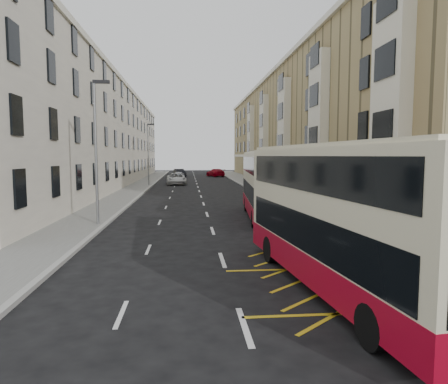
{
  "coord_description": "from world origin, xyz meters",
  "views": [
    {
      "loc": [
        -1.3,
        -10.94,
        3.99
      ],
      "look_at": [
        0.31,
        6.71,
        2.37
      ],
      "focal_mm": 32.0,
      "sensor_mm": 36.0,
      "label": 1
    }
  ],
  "objects": [
    {
      "name": "ground",
      "position": [
        0.0,
        0.0,
        0.0
      ],
      "size": [
        200.0,
        200.0,
        0.0
      ],
      "primitive_type": "plane",
      "color": "black",
      "rests_on": "ground"
    },
    {
      "name": "pavement_right",
      "position": [
        8.0,
        30.0,
        0.07
      ],
      "size": [
        4.0,
        120.0,
        0.15
      ],
      "primitive_type": "cube",
      "color": "slate",
      "rests_on": "ground"
    },
    {
      "name": "pavement_left",
      "position": [
        -7.5,
        30.0,
        0.07
      ],
      "size": [
        3.0,
        120.0,
        0.15
      ],
      "primitive_type": "cube",
      "color": "slate",
      "rests_on": "ground"
    },
    {
      "name": "kerb_right",
      "position": [
        6.0,
        30.0,
        0.07
      ],
      "size": [
        0.25,
        120.0,
        0.15
      ],
      "primitive_type": "cube",
      "color": "#9C9C96",
      "rests_on": "ground"
    },
    {
      "name": "kerb_left",
      "position": [
        -6.0,
        30.0,
        0.07
      ],
      "size": [
        0.25,
        120.0,
        0.15
      ],
      "primitive_type": "cube",
      "color": "#9C9C96",
      "rests_on": "ground"
    },
    {
      "name": "road_markings",
      "position": [
        0.0,
        45.0,
        0.01
      ],
      "size": [
        10.0,
        110.0,
        0.01
      ],
      "primitive_type": null,
      "color": "silver",
      "rests_on": "ground"
    },
    {
      "name": "terrace_right",
      "position": [
        14.88,
        45.38,
        7.52
      ],
      "size": [
        10.75,
        79.0,
        15.25
      ],
      "color": "#9B895A",
      "rests_on": "ground"
    },
    {
      "name": "terrace_left",
      "position": [
        -13.43,
        45.5,
        6.52
      ],
      "size": [
        9.18,
        79.0,
        13.25
      ],
      "color": "beige",
      "rests_on": "ground"
    },
    {
      "name": "guard_railing",
      "position": [
        6.25,
        5.75,
        0.86
      ],
      "size": [
        0.06,
        6.56,
        1.01
      ],
      "color": "#AC1306",
      "rests_on": "pavement_right"
    },
    {
      "name": "street_lamp_near",
      "position": [
        -6.35,
        12.0,
        4.64
      ],
      "size": [
        0.93,
        0.18,
        8.0
      ],
      "color": "gray",
      "rests_on": "pavement_left"
    },
    {
      "name": "street_lamp_far",
      "position": [
        -6.35,
        42.0,
        4.64
      ],
      "size": [
        0.93,
        0.18,
        8.0
      ],
      "color": "gray",
      "rests_on": "pavement_left"
    },
    {
      "name": "double_decker_front",
      "position": [
        3.2,
        0.19,
        2.2
      ],
      "size": [
        3.54,
        11.03,
        4.32
      ],
      "rotation": [
        0.0,
        0.0,
        0.1
      ],
      "color": "beige",
      "rests_on": "ground"
    },
    {
      "name": "double_decker_rear",
      "position": [
        3.72,
        14.02,
        2.16
      ],
      "size": [
        3.34,
        10.82,
        4.25
      ],
      "rotation": [
        0.0,
        0.0,
        -0.09
      ],
      "color": "beige",
      "rests_on": "ground"
    },
    {
      "name": "pedestrian_mid",
      "position": [
        8.74,
        4.88,
        0.99
      ],
      "size": [
        0.84,
        0.67,
        1.68
      ],
      "primitive_type": "imported",
      "rotation": [
        0.0,
        0.0,
        0.04
      ],
      "color": "black",
      "rests_on": "pavement_right"
    },
    {
      "name": "pedestrian_far",
      "position": [
        7.09,
        2.72,
        1.09
      ],
      "size": [
        1.19,
        0.78,
        1.88
      ],
      "primitive_type": "imported",
      "rotation": [
        0.0,
        0.0,
        2.83
      ],
      "color": "black",
      "rests_on": "pavement_right"
    },
    {
      "name": "white_van",
      "position": [
        -2.87,
        44.7,
        0.79
      ],
      "size": [
        2.95,
        5.81,
        1.57
      ],
      "primitive_type": "imported",
      "rotation": [
        0.0,
        0.0,
        0.06
      ],
      "color": "silver",
      "rests_on": "ground"
    },
    {
      "name": "car_silver",
      "position": [
        -2.76,
        54.03,
        0.72
      ],
      "size": [
        2.07,
        4.35,
        1.44
      ],
      "primitive_type": "imported",
      "rotation": [
        0.0,
        0.0,
        -0.09
      ],
      "color": "#B1B3BA",
      "rests_on": "ground"
    },
    {
      "name": "car_dark",
      "position": [
        -2.81,
        64.5,
        0.75
      ],
      "size": [
        2.74,
        4.84,
        1.51
      ],
      "primitive_type": "imported",
      "rotation": [
        0.0,
        0.0,
        0.26
      ],
      "color": "black",
      "rests_on": "ground"
    },
    {
      "name": "car_red",
      "position": [
        4.05,
        65.43,
        0.75
      ],
      "size": [
        3.75,
        5.58,
        1.5
      ],
      "primitive_type": "imported",
      "rotation": [
        0.0,
        0.0,
        3.49
      ],
      "color": "#9B0012",
      "rests_on": "ground"
    }
  ]
}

